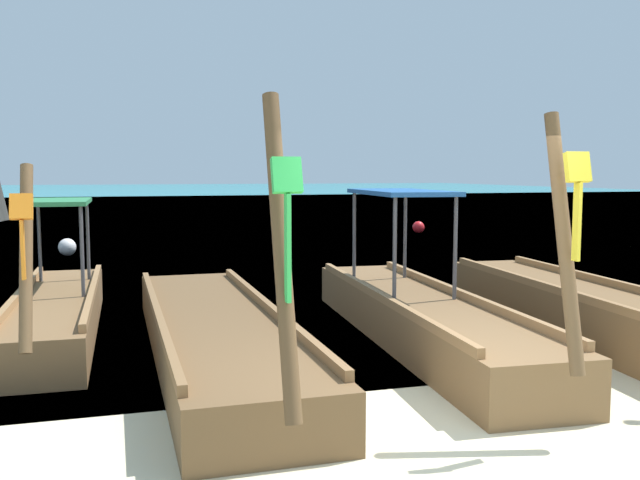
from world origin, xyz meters
The scene contains 8 objects.
ground centered at (0.00, 0.00, 0.00)m, with size 120.00×120.00×0.00m, color beige.
sea_water centered at (0.00, 61.52, 0.00)m, with size 120.00×120.00×0.00m, color teal.
longtail_boat_orange_ribbon centered at (-3.28, 4.95, 0.33)m, with size 1.04×5.71×2.29m.
longtail_boat_green_ribbon centered at (-1.39, 3.20, 0.28)m, with size 1.46×7.06×2.77m.
longtail_boat_yellow_ribbon centered at (1.26, 3.23, 0.35)m, with size 1.52×6.67×2.70m.
longtail_boat_red_ribbon centered at (3.50, 3.02, 0.33)m, with size 1.53×6.31×2.47m.
mooring_buoy_near centered at (-3.79, 14.31, 0.23)m, with size 0.45×0.45×0.45m.
mooring_buoy_far centered at (7.85, 17.84, 0.22)m, with size 0.43×0.43×0.43m.
Camera 1 is at (-2.42, -4.81, 2.20)m, focal length 38.63 mm.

